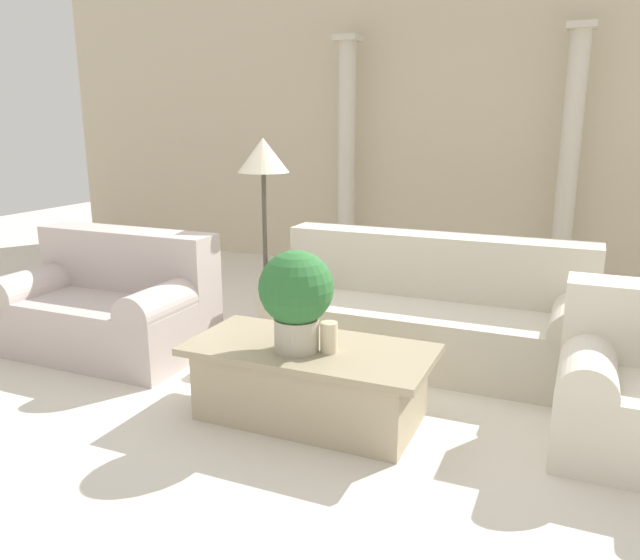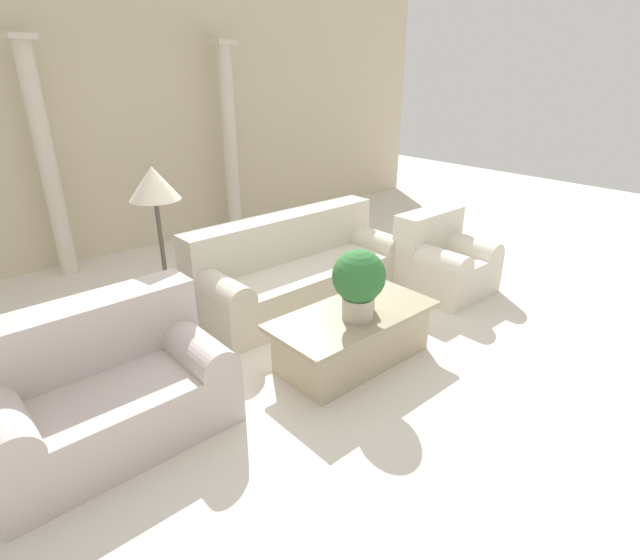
{
  "view_description": "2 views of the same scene",
  "coord_description": "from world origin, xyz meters",
  "px_view_note": "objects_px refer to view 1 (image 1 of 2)",
  "views": [
    {
      "loc": [
        1.37,
        -3.4,
        1.63
      ],
      "look_at": [
        -0.12,
        0.04,
        0.66
      ],
      "focal_mm": 35.0,
      "sensor_mm": 36.0,
      "label": 1
    },
    {
      "loc": [
        -2.45,
        -2.88,
        2.2
      ],
      "look_at": [
        0.08,
        -0.03,
        0.55
      ],
      "focal_mm": 28.0,
      "sensor_mm": 36.0,
      "label": 2
    }
  ],
  "objects_px": {
    "sofa_long": "(427,312)",
    "loveseat": "(111,304)",
    "coffee_table": "(310,381)",
    "potted_plant": "(296,294)",
    "floor_lamp": "(263,165)"
  },
  "relations": [
    {
      "from": "sofa_long",
      "to": "floor_lamp",
      "type": "bearing_deg",
      "value": 176.29
    },
    {
      "from": "sofa_long",
      "to": "loveseat",
      "type": "relative_size",
      "value": 1.51
    },
    {
      "from": "loveseat",
      "to": "potted_plant",
      "type": "xyz_separation_m",
      "value": [
        1.74,
        -0.52,
        0.4
      ]
    },
    {
      "from": "loveseat",
      "to": "sofa_long",
      "type": "bearing_deg",
      "value": 18.52
    },
    {
      "from": "sofa_long",
      "to": "potted_plant",
      "type": "xyz_separation_m",
      "value": [
        -0.42,
        -1.24,
        0.4
      ]
    },
    {
      "from": "coffee_table",
      "to": "potted_plant",
      "type": "distance_m",
      "value": 0.53
    },
    {
      "from": "floor_lamp",
      "to": "loveseat",
      "type": "bearing_deg",
      "value": -136.18
    },
    {
      "from": "potted_plant",
      "to": "coffee_table",
      "type": "bearing_deg",
      "value": 62.26
    },
    {
      "from": "sofa_long",
      "to": "loveseat",
      "type": "bearing_deg",
      "value": -161.48
    },
    {
      "from": "loveseat",
      "to": "coffee_table",
      "type": "bearing_deg",
      "value": -13.84
    },
    {
      "from": "coffee_table",
      "to": "potted_plant",
      "type": "bearing_deg",
      "value": -117.74
    },
    {
      "from": "loveseat",
      "to": "floor_lamp",
      "type": "bearing_deg",
      "value": 43.82
    },
    {
      "from": "potted_plant",
      "to": "floor_lamp",
      "type": "xyz_separation_m",
      "value": [
        -0.9,
        1.33,
        0.57
      ]
    },
    {
      "from": "loveseat",
      "to": "coffee_table",
      "type": "distance_m",
      "value": 1.84
    },
    {
      "from": "sofa_long",
      "to": "floor_lamp",
      "type": "height_order",
      "value": "floor_lamp"
    }
  ]
}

